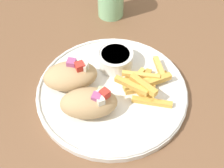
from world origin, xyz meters
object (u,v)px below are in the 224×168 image
Objects in this scene: fries_pile at (143,83)px; sauce_ramekin at (115,59)px; pita_sandwich_near at (89,103)px; pita_sandwich_far at (71,75)px; plate at (112,91)px.

sauce_ramekin is (-0.03, 0.08, 0.01)m from fries_pile.
pita_sandwich_near reaches higher than pita_sandwich_far.
fries_pile is at bearing -13.29° from pita_sandwich_far.
pita_sandwich_far is at bearing 155.59° from fries_pile.
plate is 2.12× the size of fries_pile.
plate is at bearing -115.39° from sauce_ramekin.
plate is 0.08m from pita_sandwich_near.
pita_sandwich_far is 0.15m from fries_pile.
pita_sandwich_far is at bearing 116.35° from pita_sandwich_near.
pita_sandwich_far reaches higher than fries_pile.
pita_sandwich_far is (-0.07, 0.05, 0.03)m from plate.
pita_sandwich_near reaches higher than plate.
pita_sandwich_near is at bearing -69.58° from pita_sandwich_far.
fries_pile is (0.14, -0.06, -0.01)m from pita_sandwich_far.
fries_pile is 0.09m from sauce_ramekin.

